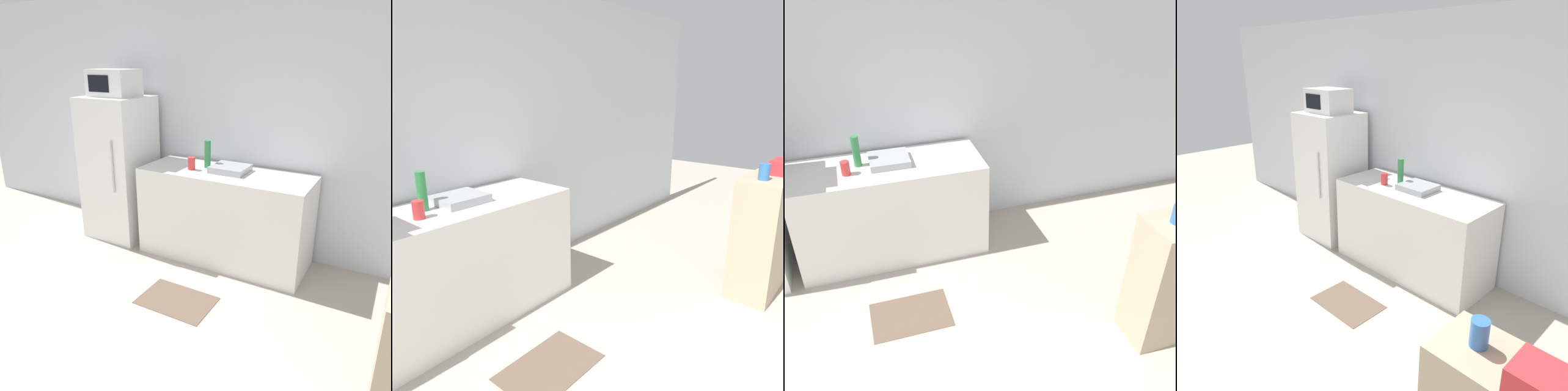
{
  "view_description": "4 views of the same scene",
  "coord_description": "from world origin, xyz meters",
  "views": [
    {
      "loc": [
        1.48,
        -0.45,
        1.93
      ],
      "look_at": [
        0.08,
        2.03,
        0.9
      ],
      "focal_mm": 35.0,
      "sensor_mm": 36.0,
      "label": 1
    },
    {
      "loc": [
        -1.41,
        0.37,
        1.72
      ],
      "look_at": [
        0.63,
        2.05,
        0.96
      ],
      "focal_mm": 35.0,
      "sensor_mm": 36.0,
      "label": 2
    },
    {
      "loc": [
        -0.21,
        -0.67,
        2.64
      ],
      "look_at": [
        0.63,
        1.99,
        0.93
      ],
      "focal_mm": 40.0,
      "sensor_mm": 36.0,
      "label": 3
    },
    {
      "loc": [
        2.3,
        -0.1,
        2.19
      ],
      "look_at": [
        0.27,
        1.9,
        1.14
      ],
      "focal_mm": 35.0,
      "sensor_mm": 36.0,
      "label": 4
    }
  ],
  "objects": [
    {
      "name": "bottle_tall",
      "position": [
        -0.21,
        2.8,
        1.04
      ],
      "size": [
        0.06,
        0.06,
        0.27
      ],
      "primitive_type": "cylinder",
      "color": "#2D7F42",
      "rests_on": "counter"
    },
    {
      "name": "microwave",
      "position": [
        -1.26,
        2.7,
        1.69
      ],
      "size": [
        0.48,
        0.37,
        0.27
      ],
      "color": "white",
      "rests_on": "refrigerator"
    },
    {
      "name": "kitchen_rug",
      "position": [
        0.0,
        1.85,
        0.0
      ],
      "size": [
        0.62,
        0.42,
        0.01
      ],
      "primitive_type": "cube",
      "color": "brown",
      "rests_on": "ground_plane"
    },
    {
      "name": "sink_basin",
      "position": [
        0.05,
        2.77,
        0.94
      ],
      "size": [
        0.34,
        0.31,
        0.06
      ],
      "primitive_type": "cube",
      "color": "#9EA3A8",
      "rests_on": "counter"
    },
    {
      "name": "basket",
      "position": [
        2.01,
        1.07,
        1.08
      ],
      "size": [
        0.27,
        0.19,
        0.12
      ],
      "primitive_type": "cube",
      "color": "red",
      "rests_on": "shelf_cabinet"
    },
    {
      "name": "counter",
      "position": [
        0.01,
        2.74,
        0.45
      ],
      "size": [
        1.66,
        0.65,
        0.91
      ],
      "primitive_type": "cube",
      "color": "silver",
      "rests_on": "ground_plane"
    },
    {
      "name": "wall_back",
      "position": [
        0.0,
        3.12,
        1.3
      ],
      "size": [
        8.0,
        0.06,
        2.6
      ],
      "primitive_type": "cube",
      "color": "silver",
      "rests_on": "ground_plane"
    },
    {
      "name": "refrigerator",
      "position": [
        -1.26,
        2.7,
        0.78
      ],
      "size": [
        0.67,
        0.64,
        1.56
      ],
      "color": "white",
      "rests_on": "ground_plane"
    },
    {
      "name": "bottle_short",
      "position": [
        -0.32,
        2.66,
        0.97
      ],
      "size": [
        0.07,
        0.07,
        0.12
      ],
      "primitive_type": "cylinder",
      "color": "red",
      "rests_on": "counter"
    },
    {
      "name": "jar",
      "position": [
        1.69,
        1.14,
        1.08
      ],
      "size": [
        0.08,
        0.08,
        0.13
      ],
      "primitive_type": "cylinder",
      "color": "#336BB2",
      "rests_on": "shelf_cabinet"
    }
  ]
}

